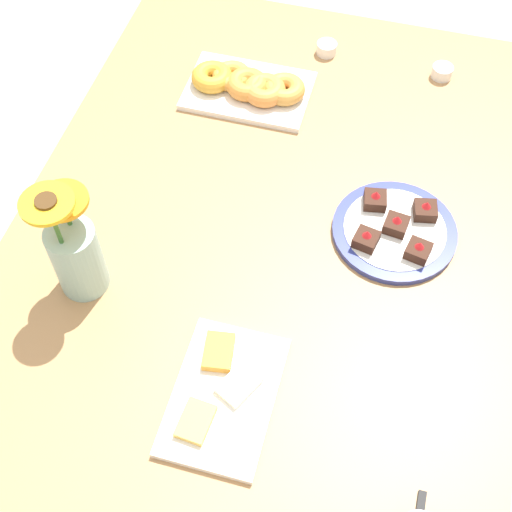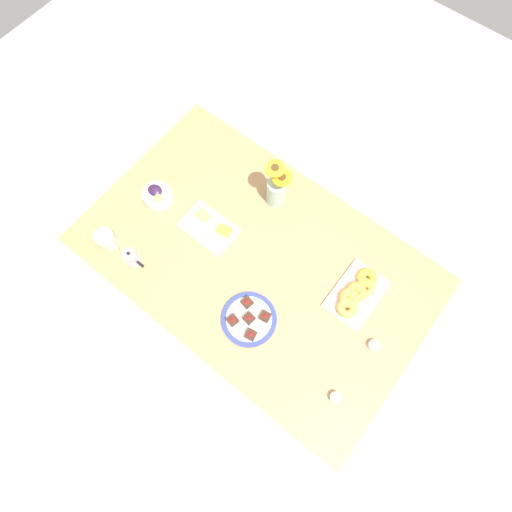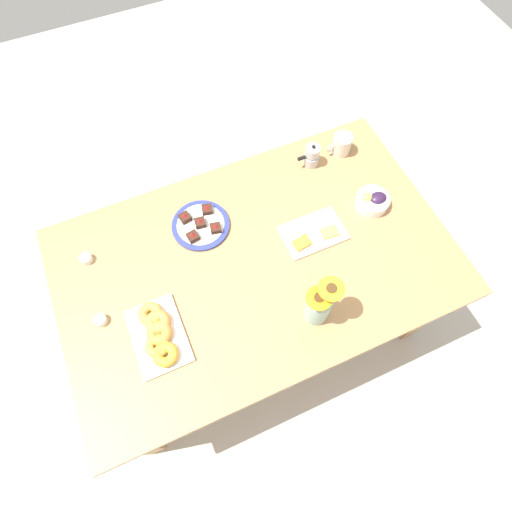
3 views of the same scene
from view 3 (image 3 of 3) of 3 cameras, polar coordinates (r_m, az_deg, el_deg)
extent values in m
plane|color=#B7B2A8|center=(2.32, 0.00, -8.43)|extent=(6.00, 6.00, 0.00)
cube|color=#A87A4C|center=(1.64, 0.00, -0.91)|extent=(1.60, 1.00, 0.04)
cube|color=#A87A4C|center=(2.36, 12.23, 10.21)|extent=(0.07, 0.07, 0.70)
cube|color=#A87A4C|center=(2.18, -22.29, -2.61)|extent=(0.07, 0.07, 0.70)
cube|color=#A87A4C|center=(2.12, 23.16, -7.44)|extent=(0.07, 0.07, 0.70)
cube|color=#A87A4C|center=(1.93, -16.29, -24.32)|extent=(0.07, 0.07, 0.70)
cylinder|color=beige|center=(1.94, 12.16, 15.34)|extent=(0.09, 0.09, 0.09)
cylinder|color=brown|center=(1.91, 12.40, 16.14)|extent=(0.08, 0.08, 0.00)
torus|color=beige|center=(1.92, 10.70, 14.93)|extent=(0.05, 0.01, 0.05)
cylinder|color=white|center=(1.81, 16.27, 7.51)|extent=(0.14, 0.14, 0.05)
ellipsoid|color=#2D1938|center=(1.80, 17.02, 7.85)|extent=(0.08, 0.06, 0.04)
ellipsoid|color=#9EC14C|center=(1.78, 15.56, 8.03)|extent=(0.05, 0.04, 0.04)
cube|color=white|center=(1.69, 8.17, 3.29)|extent=(0.26, 0.17, 0.01)
cube|color=#EFB74C|center=(1.69, 10.49, 3.39)|extent=(0.07, 0.06, 0.01)
cube|color=white|center=(1.68, 7.31, 3.82)|extent=(0.09, 0.08, 0.01)
cube|color=orange|center=(1.65, 6.56, 1.88)|extent=(0.08, 0.06, 0.02)
cube|color=white|center=(1.56, -13.75, -11.01)|extent=(0.19, 0.28, 0.01)
torus|color=gold|center=(1.56, -14.86, -7.98)|extent=(0.11, 0.11, 0.04)
torus|color=orange|center=(1.54, -13.85, -9.14)|extent=(0.10, 0.10, 0.04)
torus|color=orange|center=(1.53, -13.66, -10.64)|extent=(0.13, 0.13, 0.04)
torus|color=gold|center=(1.52, -13.91, -12.37)|extent=(0.10, 0.10, 0.03)
torus|color=gold|center=(1.51, -12.81, -13.57)|extent=(0.11, 0.11, 0.04)
cylinder|color=white|center=(1.63, -21.35, -8.58)|extent=(0.05, 0.05, 0.03)
cylinder|color=#C68923|center=(1.62, -21.47, -8.47)|extent=(0.04, 0.04, 0.01)
cylinder|color=white|center=(1.75, -23.10, -0.36)|extent=(0.05, 0.05, 0.03)
cylinder|color=maroon|center=(1.75, -23.22, -0.21)|extent=(0.04, 0.04, 0.01)
cylinder|color=navy|center=(1.71, -7.89, 4.37)|extent=(0.24, 0.24, 0.01)
cylinder|color=white|center=(1.71, -7.90, 4.40)|extent=(0.20, 0.20, 0.01)
cube|color=#381E14|center=(1.67, -5.79, 3.99)|extent=(0.05, 0.05, 0.02)
cone|color=red|center=(1.66, -5.85, 4.31)|extent=(0.02, 0.02, 0.01)
cube|color=#381E14|center=(1.66, -9.00, 2.76)|extent=(0.05, 0.05, 0.02)
cone|color=red|center=(1.65, -9.09, 3.08)|extent=(0.02, 0.02, 0.01)
cube|color=#381E14|center=(1.72, -6.99, 6.62)|extent=(0.05, 0.05, 0.02)
cone|color=red|center=(1.71, -7.06, 6.96)|extent=(0.02, 0.02, 0.01)
cube|color=#381E14|center=(1.72, -10.11, 5.44)|extent=(0.05, 0.05, 0.02)
cone|color=red|center=(1.70, -10.21, 5.77)|extent=(0.02, 0.02, 0.01)
cube|color=#381E14|center=(1.69, -7.98, 4.73)|extent=(0.05, 0.05, 0.02)
cone|color=red|center=(1.68, -8.06, 5.06)|extent=(0.02, 0.02, 0.01)
cylinder|color=#99C1B7|center=(1.49, 8.80, -7.35)|extent=(0.09, 0.09, 0.16)
cylinder|color=#3D702D|center=(1.37, 10.33, -5.45)|extent=(0.01, 0.01, 0.10)
cylinder|color=yellow|center=(1.32, 10.71, -4.63)|extent=(0.09, 0.09, 0.01)
cylinder|color=#472D14|center=(1.32, 10.76, -4.53)|extent=(0.04, 0.04, 0.01)
cylinder|color=#3D702D|center=(1.38, 8.81, -6.42)|extent=(0.01, 0.01, 0.06)
cylinder|color=orange|center=(1.35, 9.01, -5.94)|extent=(0.09, 0.09, 0.01)
cylinder|color=#472D14|center=(1.34, 9.04, -5.86)|extent=(0.04, 0.04, 0.01)
cylinder|color=#B7B7BC|center=(1.89, 7.89, 13.50)|extent=(0.07, 0.07, 0.05)
cylinder|color=#B7B7BC|center=(1.87, 8.01, 14.07)|extent=(0.05, 0.05, 0.01)
cylinder|color=#B7B7BC|center=(1.85, 8.11, 14.59)|extent=(0.06, 0.06, 0.04)
sphere|color=black|center=(1.82, 8.24, 15.21)|extent=(0.02, 0.02, 0.02)
cube|color=black|center=(1.84, 6.53, 13.72)|extent=(0.04, 0.01, 0.01)
camera|label=1|loc=(1.34, 35.77, 41.98)|focal=50.00mm
camera|label=2|loc=(1.15, -71.17, 60.39)|focal=28.00mm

